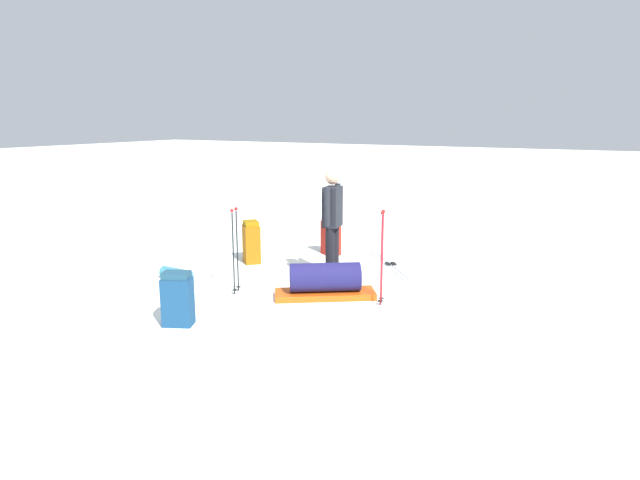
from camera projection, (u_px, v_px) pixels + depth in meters
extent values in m
plane|color=white|center=(320.00, 286.00, 8.47)|extent=(80.00, 80.00, 0.00)
cylinder|color=black|center=(330.00, 256.00, 8.54)|extent=(0.14, 0.14, 0.85)
cylinder|color=black|center=(334.00, 253.00, 8.73)|extent=(0.14, 0.14, 0.85)
cube|color=black|center=(332.00, 207.00, 8.48)|extent=(0.37, 0.27, 0.60)
cylinder|color=black|center=(327.00, 207.00, 8.26)|extent=(0.09, 0.09, 0.58)
cylinder|color=black|center=(337.00, 203.00, 8.70)|extent=(0.09, 0.09, 0.58)
sphere|color=tan|center=(333.00, 177.00, 8.39)|extent=(0.22, 0.22, 0.22)
cube|color=silver|center=(388.00, 265.00, 9.61)|extent=(1.49, 1.26, 0.02)
cube|color=black|center=(388.00, 264.00, 9.60)|extent=(0.15, 0.14, 0.03)
cube|color=silver|center=(393.00, 265.00, 9.63)|extent=(1.49, 1.26, 0.02)
cube|color=black|center=(393.00, 264.00, 9.62)|extent=(0.15, 0.14, 0.03)
cube|color=#93530C|center=(251.00, 244.00, 9.77)|extent=(0.42, 0.43, 0.65)
cube|color=#8B620A|center=(251.00, 223.00, 9.69)|extent=(0.38, 0.39, 0.08)
cube|color=navy|center=(178.00, 302.00, 6.83)|extent=(0.36, 0.41, 0.58)
cube|color=navy|center=(176.00, 275.00, 6.76)|extent=(0.32, 0.37, 0.08)
cube|color=maroon|center=(331.00, 238.00, 10.36)|extent=(0.38, 0.40, 0.61)
cube|color=maroon|center=(331.00, 219.00, 10.28)|extent=(0.35, 0.36, 0.08)
cylinder|color=maroon|center=(382.00, 259.00, 7.59)|extent=(0.02, 0.02, 1.22)
sphere|color=#A51919|center=(383.00, 211.00, 7.45)|extent=(0.05, 0.05, 0.05)
cylinder|color=black|center=(381.00, 298.00, 7.71)|extent=(0.07, 0.07, 0.01)
cylinder|color=maroon|center=(381.00, 261.00, 7.48)|extent=(0.02, 0.02, 1.22)
sphere|color=#A51919|center=(382.00, 213.00, 7.35)|extent=(0.05, 0.05, 0.05)
cylinder|color=black|center=(380.00, 301.00, 7.60)|extent=(0.07, 0.07, 0.01)
cylinder|color=black|center=(237.00, 251.00, 8.11)|extent=(0.02, 0.02, 1.17)
sphere|color=#A51919|center=(236.00, 209.00, 7.98)|extent=(0.05, 0.05, 0.05)
cylinder|color=black|center=(238.00, 287.00, 8.23)|extent=(0.07, 0.07, 0.01)
cylinder|color=black|center=(233.00, 254.00, 7.96)|extent=(0.02, 0.02, 1.17)
sphere|color=#A51919|center=(232.00, 211.00, 7.83)|extent=(0.05, 0.05, 0.05)
cylinder|color=black|center=(235.00, 290.00, 8.07)|extent=(0.07, 0.07, 0.01)
cube|color=#DD4F11|center=(325.00, 294.00, 7.94)|extent=(1.15, 1.40, 0.09)
cylinder|color=#1C1A4F|center=(325.00, 277.00, 7.88)|extent=(0.87, 1.03, 0.40)
cylinder|color=teal|center=(176.00, 274.00, 8.79)|extent=(0.20, 0.56, 0.18)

